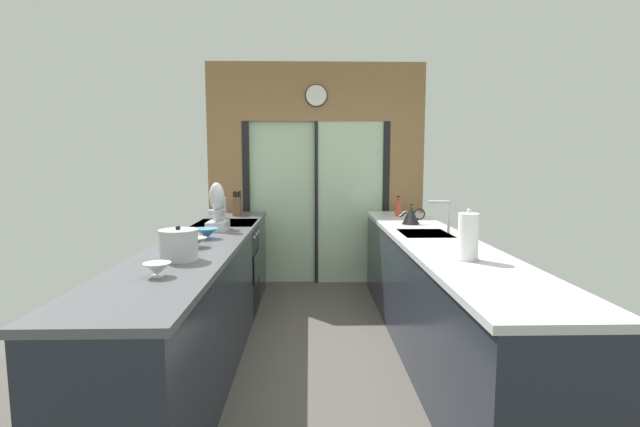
{
  "coord_description": "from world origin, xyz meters",
  "views": [
    {
      "loc": [
        -0.08,
        -3.22,
        1.53
      ],
      "look_at": [
        0.01,
        0.88,
        1.05
      ],
      "focal_mm": 25.54,
      "sensor_mm": 36.0,
      "label": 1
    }
  ],
  "objects_px": {
    "mixing_bowl_near": "(157,269)",
    "kettle": "(411,215)",
    "paper_towel_roll": "(468,237)",
    "oven_range": "(227,268)",
    "soap_bottle": "(398,208)",
    "mixing_bowl_far": "(207,233)",
    "stock_pot": "(179,245)",
    "stand_mixer": "(217,212)",
    "mixing_bowl_mid": "(195,242)",
    "knife_block": "(237,206)"
  },
  "relations": [
    {
      "from": "stand_mixer",
      "to": "mixing_bowl_mid",
      "type": "bearing_deg",
      "value": -90.0
    },
    {
      "from": "stand_mixer",
      "to": "kettle",
      "type": "bearing_deg",
      "value": 10.79
    },
    {
      "from": "mixing_bowl_far",
      "to": "stock_pot",
      "type": "relative_size",
      "value": 0.77
    },
    {
      "from": "stand_mixer",
      "to": "soap_bottle",
      "type": "bearing_deg",
      "value": 28.53
    },
    {
      "from": "knife_block",
      "to": "soap_bottle",
      "type": "relative_size",
      "value": 1.24
    },
    {
      "from": "oven_range",
      "to": "stock_pot",
      "type": "bearing_deg",
      "value": -89.38
    },
    {
      "from": "mixing_bowl_mid",
      "to": "paper_towel_roll",
      "type": "relative_size",
      "value": 0.52
    },
    {
      "from": "mixing_bowl_far",
      "to": "stand_mixer",
      "type": "height_order",
      "value": "stand_mixer"
    },
    {
      "from": "mixing_bowl_far",
      "to": "paper_towel_roll",
      "type": "xyz_separation_m",
      "value": [
        1.78,
        -0.8,
        0.1
      ]
    },
    {
      "from": "oven_range",
      "to": "mixing_bowl_near",
      "type": "relative_size",
      "value": 6.37
    },
    {
      "from": "oven_range",
      "to": "mixing_bowl_far",
      "type": "bearing_deg",
      "value": -88.87
    },
    {
      "from": "stock_pot",
      "to": "kettle",
      "type": "relative_size",
      "value": 0.94
    },
    {
      "from": "mixing_bowl_mid",
      "to": "knife_block",
      "type": "bearing_deg",
      "value": 90.0
    },
    {
      "from": "mixing_bowl_near",
      "to": "knife_block",
      "type": "height_order",
      "value": "knife_block"
    },
    {
      "from": "soap_bottle",
      "to": "mixing_bowl_far",
      "type": "bearing_deg",
      "value": -141.75
    },
    {
      "from": "stand_mixer",
      "to": "stock_pot",
      "type": "relative_size",
      "value": 1.76
    },
    {
      "from": "paper_towel_roll",
      "to": "stand_mixer",
      "type": "bearing_deg",
      "value": 145.18
    },
    {
      "from": "oven_range",
      "to": "paper_towel_roll",
      "type": "xyz_separation_m",
      "value": [
        1.8,
        -1.74,
        0.61
      ]
    },
    {
      "from": "mixing_bowl_near",
      "to": "stand_mixer",
      "type": "bearing_deg",
      "value": 90.0
    },
    {
      "from": "oven_range",
      "to": "soap_bottle",
      "type": "distance_m",
      "value": 1.94
    },
    {
      "from": "mixing_bowl_mid",
      "to": "mixing_bowl_near",
      "type": "bearing_deg",
      "value": -90.0
    },
    {
      "from": "stock_pot",
      "to": "soap_bottle",
      "type": "relative_size",
      "value": 1.07
    },
    {
      "from": "mixing_bowl_near",
      "to": "kettle",
      "type": "distance_m",
      "value": 2.64
    },
    {
      "from": "mixing_bowl_far",
      "to": "stock_pot",
      "type": "distance_m",
      "value": 0.77
    },
    {
      "from": "stock_pot",
      "to": "soap_bottle",
      "type": "height_order",
      "value": "soap_bottle"
    },
    {
      "from": "oven_range",
      "to": "soap_bottle",
      "type": "bearing_deg",
      "value": 14.64
    },
    {
      "from": "stand_mixer",
      "to": "kettle",
      "type": "height_order",
      "value": "stand_mixer"
    },
    {
      "from": "mixing_bowl_near",
      "to": "mixing_bowl_mid",
      "type": "height_order",
      "value": "mixing_bowl_near"
    },
    {
      "from": "paper_towel_roll",
      "to": "soap_bottle",
      "type": "bearing_deg",
      "value": 90.0
    },
    {
      "from": "oven_range",
      "to": "stand_mixer",
      "type": "height_order",
      "value": "stand_mixer"
    },
    {
      "from": "mixing_bowl_near",
      "to": "mixing_bowl_mid",
      "type": "relative_size",
      "value": 0.87
    },
    {
      "from": "stock_pot",
      "to": "paper_towel_roll",
      "type": "xyz_separation_m",
      "value": [
        1.78,
        -0.04,
        0.05
      ]
    },
    {
      "from": "stock_pot",
      "to": "kettle",
      "type": "bearing_deg",
      "value": 40.83
    },
    {
      "from": "mixing_bowl_near",
      "to": "stand_mixer",
      "type": "relative_size",
      "value": 0.34
    },
    {
      "from": "mixing_bowl_near",
      "to": "stock_pot",
      "type": "xyz_separation_m",
      "value": [
        -0.0,
        0.4,
        0.06
      ]
    },
    {
      "from": "mixing_bowl_near",
      "to": "soap_bottle",
      "type": "height_order",
      "value": "soap_bottle"
    },
    {
      "from": "kettle",
      "to": "soap_bottle",
      "type": "distance_m",
      "value": 0.63
    },
    {
      "from": "mixing_bowl_mid",
      "to": "knife_block",
      "type": "distance_m",
      "value": 1.87
    },
    {
      "from": "paper_towel_roll",
      "to": "oven_range",
      "type": "bearing_deg",
      "value": 136.01
    },
    {
      "from": "mixing_bowl_far",
      "to": "kettle",
      "type": "relative_size",
      "value": 0.72
    },
    {
      "from": "oven_range",
      "to": "knife_block",
      "type": "distance_m",
      "value": 0.81
    },
    {
      "from": "stock_pot",
      "to": "mixing_bowl_mid",
      "type": "bearing_deg",
      "value": 90.0
    },
    {
      "from": "mixing_bowl_mid",
      "to": "kettle",
      "type": "bearing_deg",
      "value": 32.44
    },
    {
      "from": "soap_bottle",
      "to": "paper_towel_roll",
      "type": "relative_size",
      "value": 0.7
    },
    {
      "from": "stock_pot",
      "to": "kettle",
      "type": "xyz_separation_m",
      "value": [
        1.78,
        1.54,
        -0.01
      ]
    },
    {
      "from": "oven_range",
      "to": "mixing_bowl_far",
      "type": "height_order",
      "value": "mixing_bowl_far"
    },
    {
      "from": "stand_mixer",
      "to": "paper_towel_roll",
      "type": "xyz_separation_m",
      "value": [
        1.78,
        -1.24,
        -0.02
      ]
    },
    {
      "from": "stand_mixer",
      "to": "stock_pot",
      "type": "distance_m",
      "value": 1.2
    },
    {
      "from": "mixing_bowl_near",
      "to": "kettle",
      "type": "xyz_separation_m",
      "value": [
        1.78,
        1.94,
        0.05
      ]
    },
    {
      "from": "mixing_bowl_near",
      "to": "stock_pot",
      "type": "distance_m",
      "value": 0.41
    }
  ]
}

